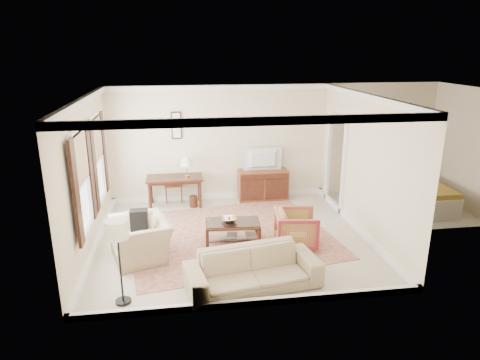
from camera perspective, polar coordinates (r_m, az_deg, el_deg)
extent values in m
cube|color=beige|center=(8.92, -1.00, -7.70)|extent=(5.50, 5.00, 0.01)
cube|color=white|center=(8.12, -1.11, 11.16)|extent=(5.50, 5.00, 0.01)
cube|color=#F1E4C5|center=(10.82, -2.75, 4.92)|extent=(5.50, 0.01, 2.90)
cube|color=#F1E4C5|center=(6.07, 1.97, -5.19)|extent=(5.50, 0.01, 2.90)
cube|color=#F1E4C5|center=(8.52, -19.72, 0.47)|extent=(0.01, 5.00, 2.90)
cube|color=#F1E4C5|center=(9.15, 16.29, 1.93)|extent=(0.01, 5.00, 2.90)
cube|color=beige|center=(11.22, 20.29, -3.43)|extent=(3.00, 2.70, 0.01)
cube|color=#F1E4C5|center=(11.63, 27.57, 3.83)|extent=(0.01, 2.70, 2.90)
cube|color=maroon|center=(9.01, -1.39, -7.37)|extent=(4.55, 4.07, 0.01)
cube|color=#492215|center=(10.53, -8.72, 0.25)|extent=(1.35, 0.68, 0.05)
cylinder|color=#492215|center=(10.42, -11.91, -2.24)|extent=(0.07, 0.07, 0.69)
cylinder|color=#492215|center=(10.41, -5.34, -1.96)|extent=(0.07, 0.07, 0.69)
cylinder|color=#492215|center=(10.91, -11.77, -1.34)|extent=(0.07, 0.07, 0.69)
cylinder|color=#492215|center=(10.90, -5.50, -1.07)|extent=(0.07, 0.07, 0.69)
cube|color=brown|center=(10.99, 3.05, -0.63)|extent=(1.26, 0.48, 0.77)
imported|color=black|center=(10.74, 3.14, 3.65)|extent=(0.93, 0.53, 0.12)
cube|color=#492215|center=(8.54, -1.00, -5.82)|extent=(1.11, 0.70, 0.04)
cube|color=silver|center=(8.53, -1.00, -5.61)|extent=(1.05, 0.63, 0.01)
cube|color=silver|center=(8.65, -0.99, -7.43)|extent=(1.03, 0.61, 0.02)
cube|color=#492215|center=(8.35, -4.37, -7.98)|extent=(0.06, 0.06, 0.42)
cube|color=#492215|center=(8.41, 2.61, -7.77)|extent=(0.06, 0.06, 0.42)
cube|color=#492215|center=(8.87, -4.39, -6.42)|extent=(0.06, 0.06, 0.42)
cube|color=#492215|center=(8.92, 2.16, -6.23)|extent=(0.06, 0.06, 0.42)
imported|color=silver|center=(8.53, -1.49, -5.18)|extent=(0.42, 0.42, 0.10)
imported|color=brown|center=(8.62, -1.84, -7.32)|extent=(0.28, 0.11, 0.38)
imported|color=brown|center=(8.63, 0.79, -7.32)|extent=(0.28, 0.03, 0.38)
imported|color=maroon|center=(8.48, 7.52, -6.23)|extent=(0.84, 0.88, 0.81)
imported|color=tan|center=(8.14, -13.10, -6.87)|extent=(1.03, 1.30, 0.99)
cube|color=black|center=(8.12, -13.31, -5.04)|extent=(0.32, 0.38, 0.40)
imported|color=tan|center=(7.04, 1.73, -11.08)|extent=(2.25, 0.99, 0.85)
cylinder|color=black|center=(7.09, -15.28, -15.32)|extent=(0.24, 0.24, 0.04)
cylinder|color=black|center=(6.81, -15.67, -11.27)|extent=(0.03, 0.03, 1.15)
cylinder|color=silver|center=(6.53, -16.12, -6.31)|extent=(0.34, 0.34, 0.28)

